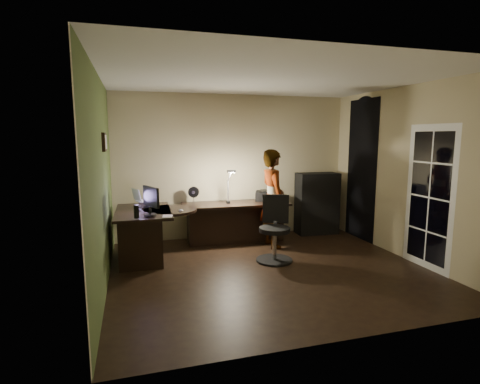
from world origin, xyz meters
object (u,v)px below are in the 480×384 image
object	(u,v)px
office_chair	(275,229)
desk_right	(236,222)
monitor	(150,205)
person	(273,199)
desk_left	(144,235)
cabinet	(317,203)

from	to	relation	value
office_chair	desk_right	bearing A→B (deg)	127.31
monitor	office_chair	distance (m)	1.91
office_chair	person	world-z (taller)	person
desk_right	monitor	bearing A→B (deg)	-145.27
desk_left	desk_right	bearing A→B (deg)	20.08
desk_left	person	world-z (taller)	person
person	desk_left	bearing A→B (deg)	89.85
cabinet	person	bearing A→B (deg)	-149.60
desk_right	desk_left	bearing A→B (deg)	-159.62
desk_left	office_chair	size ratio (longest dim) A/B	1.34
monitor	person	xyz separation A→B (m)	(2.10, 0.56, -0.10)
desk_right	person	distance (m)	0.86
desk_left	office_chair	xyz separation A→B (m)	(1.94, -0.66, 0.12)
desk_right	monitor	xyz separation A→B (m)	(-1.57, -1.02, 0.59)
cabinet	monitor	world-z (taller)	cabinet
desk_left	monitor	size ratio (longest dim) A/B	3.01
cabinet	monitor	distance (m)	3.49
office_chair	person	xyz separation A→B (m)	(0.25, 0.76, 0.35)
desk_right	cabinet	bearing A→B (deg)	6.42
cabinet	desk_left	bearing A→B (deg)	-164.91
monitor	desk_right	bearing A→B (deg)	10.52
monitor	office_chair	size ratio (longest dim) A/B	0.44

